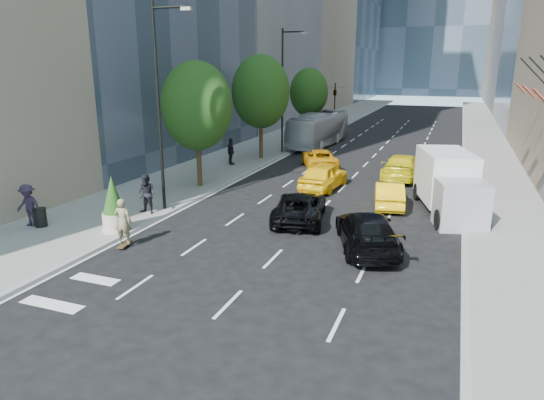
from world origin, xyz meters
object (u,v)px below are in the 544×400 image
at_px(black_sedan_mercedes, 367,231).
at_px(planter_shrub, 113,205).
at_px(skateboarder, 123,225).
at_px(black_sedan_lincoln, 300,207).
at_px(trash_can, 40,218).
at_px(city_bus, 319,129).
at_px(box_truck, 449,183).

bearing_deg(black_sedan_mercedes, planter_shrub, -7.90).
bearing_deg(skateboarder, black_sedan_lincoln, -146.12).
relative_size(skateboarder, trash_can, 2.39).
relative_size(black_sedan_mercedes, city_bus, 0.48).
relative_size(black_sedan_lincoln, planter_shrub, 1.96).
bearing_deg(planter_shrub, black_sedan_mercedes, 11.43).
relative_size(black_sedan_mercedes, box_truck, 0.79).
relative_size(city_bus, box_truck, 1.64).
distance_m(box_truck, trash_can, 19.72).
distance_m(city_bus, trash_can, 28.53).
distance_m(skateboarder, black_sedan_mercedes, 10.00).
bearing_deg(trash_can, city_bus, 79.12).
relative_size(box_truck, trash_can, 8.23).
relative_size(box_truck, planter_shrub, 2.66).
relative_size(skateboarder, planter_shrub, 0.77).
bearing_deg(planter_shrub, box_truck, 32.36).
distance_m(city_bus, planter_shrub, 27.35).
bearing_deg(black_sedan_lincoln, skateboarder, 35.26).
xyz_separation_m(skateboarder, black_sedan_mercedes, (9.41, 3.37, -0.20)).
bearing_deg(trash_can, black_sedan_mercedes, 11.37).
bearing_deg(city_bus, box_truck, -54.21).
distance_m(black_sedan_mercedes, trash_can, 14.67).
relative_size(black_sedan_lincoln, city_bus, 0.45).
distance_m(black_sedan_lincoln, black_sedan_mercedes, 4.53).
height_order(black_sedan_mercedes, trash_can, black_sedan_mercedes).
bearing_deg(box_truck, black_sedan_lincoln, -165.03).
distance_m(skateboarder, city_bus, 28.49).
height_order(black_sedan_lincoln, trash_can, black_sedan_lincoln).
xyz_separation_m(black_sedan_mercedes, box_truck, (2.92, 6.51, 0.77)).
bearing_deg(city_bus, black_sedan_lincoln, -73.62).
xyz_separation_m(black_sedan_lincoln, box_truck, (6.62, 3.90, 0.85)).
height_order(black_sedan_lincoln, city_bus, city_bus).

